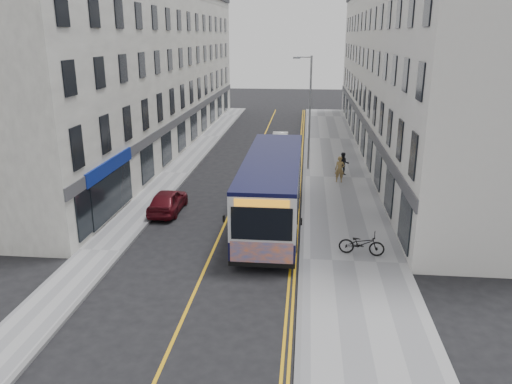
% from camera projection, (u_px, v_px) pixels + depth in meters
% --- Properties ---
extents(ground, '(140.00, 140.00, 0.00)m').
position_uv_depth(ground, '(215.00, 246.00, 23.11)').
color(ground, black).
rests_on(ground, ground).
extents(pavement_east, '(4.50, 64.00, 0.12)m').
position_uv_depth(pavement_east, '(337.00, 178.00, 33.87)').
color(pavement_east, '#99999C').
rests_on(pavement_east, ground).
extents(pavement_west, '(2.00, 64.00, 0.12)m').
position_uv_depth(pavement_west, '(175.00, 173.00, 34.96)').
color(pavement_west, '#99999C').
rests_on(pavement_west, ground).
extents(kerb_east, '(0.18, 64.00, 0.13)m').
position_uv_depth(kerb_east, '(304.00, 177.00, 34.08)').
color(kerb_east, slate).
rests_on(kerb_east, ground).
extents(kerb_west, '(0.18, 64.00, 0.13)m').
position_uv_depth(kerb_west, '(189.00, 174.00, 34.86)').
color(kerb_west, slate).
rests_on(kerb_west, ground).
extents(road_centre_line, '(0.12, 64.00, 0.01)m').
position_uv_depth(road_centre_line, '(246.00, 176.00, 34.49)').
color(road_centre_line, gold).
rests_on(road_centre_line, ground).
extents(road_dbl_yellow_inner, '(0.10, 64.00, 0.01)m').
position_uv_depth(road_dbl_yellow_inner, '(298.00, 177.00, 34.14)').
color(road_dbl_yellow_inner, gold).
rests_on(road_dbl_yellow_inner, ground).
extents(road_dbl_yellow_outer, '(0.10, 64.00, 0.01)m').
position_uv_depth(road_dbl_yellow_outer, '(301.00, 178.00, 34.13)').
color(road_dbl_yellow_outer, gold).
rests_on(road_dbl_yellow_outer, ground).
extents(terrace_east, '(6.00, 46.00, 13.00)m').
position_uv_depth(terrace_east, '(401.00, 72.00, 39.95)').
color(terrace_east, silver).
rests_on(terrace_east, ground).
extents(terrace_west, '(6.00, 46.00, 13.00)m').
position_uv_depth(terrace_west, '(153.00, 70.00, 41.93)').
color(terrace_west, white).
rests_on(terrace_west, ground).
extents(streetlamp, '(1.32, 0.18, 8.00)m').
position_uv_depth(streetlamp, '(309.00, 109.00, 34.66)').
color(streetlamp, gray).
rests_on(streetlamp, ground).
extents(city_bus, '(2.80, 12.00, 3.49)m').
position_uv_depth(city_bus, '(272.00, 187.00, 25.44)').
color(city_bus, black).
rests_on(city_bus, ground).
extents(bicycle, '(2.05, 0.95, 1.04)m').
position_uv_depth(bicycle, '(362.00, 244.00, 21.78)').
color(bicycle, black).
rests_on(bicycle, pavement_east).
extents(pedestrian_near, '(0.65, 0.46, 1.70)m').
position_uv_depth(pedestrian_near, '(340.00, 169.00, 32.48)').
color(pedestrian_near, olive).
rests_on(pedestrian_near, pavement_east).
extents(pedestrian_far, '(0.77, 0.61, 1.57)m').
position_uv_depth(pedestrian_far, '(343.00, 164.00, 34.11)').
color(pedestrian_far, black).
rests_on(pedestrian_far, pavement_east).
extents(car_white, '(1.32, 3.72, 1.22)m').
position_uv_depth(car_white, '(280.00, 140.00, 43.33)').
color(car_white, silver).
rests_on(car_white, ground).
extents(car_maroon, '(1.56, 3.84, 1.31)m').
position_uv_depth(car_maroon, '(168.00, 201.00, 27.33)').
color(car_maroon, '#530D16').
rests_on(car_maroon, ground).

